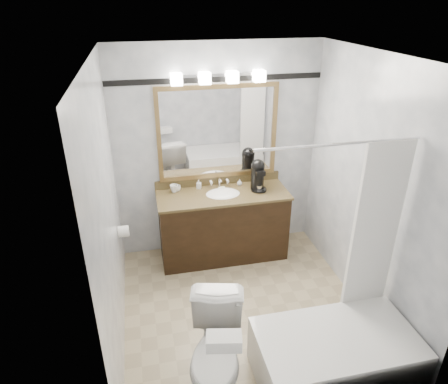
% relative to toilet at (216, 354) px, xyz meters
% --- Properties ---
extents(room, '(2.42, 2.62, 2.52)m').
position_rel_toilet_xyz_m(room, '(0.45, 0.83, 0.86)').
color(room, tan).
rests_on(room, ground).
extents(vanity, '(1.53, 0.58, 0.97)m').
position_rel_toilet_xyz_m(vanity, '(0.45, 1.85, 0.05)').
color(vanity, black).
rests_on(vanity, ground).
extents(mirror, '(1.40, 0.04, 1.10)m').
position_rel_toilet_xyz_m(mirror, '(0.45, 2.11, 1.11)').
color(mirror, olive).
rests_on(mirror, room).
extents(vanity_light_bar, '(1.02, 0.14, 0.12)m').
position_rel_toilet_xyz_m(vanity_light_bar, '(0.45, 2.06, 1.74)').
color(vanity_light_bar, silver).
rests_on(vanity_light_bar, room).
extents(accent_stripe, '(2.40, 0.01, 0.06)m').
position_rel_toilet_xyz_m(accent_stripe, '(0.45, 2.12, 1.71)').
color(accent_stripe, black).
rests_on(accent_stripe, room).
extents(bathtub, '(1.30, 0.75, 1.96)m').
position_rel_toilet_xyz_m(bathtub, '(1.01, -0.07, -0.11)').
color(bathtub, white).
rests_on(bathtub, ground).
extents(tp_roll, '(0.11, 0.12, 0.12)m').
position_rel_toilet_xyz_m(tp_roll, '(-0.69, 1.50, 0.31)').
color(tp_roll, white).
rests_on(tp_roll, room).
extents(toilet, '(0.60, 0.84, 0.78)m').
position_rel_toilet_xyz_m(toilet, '(0.00, 0.00, 0.00)').
color(toilet, white).
rests_on(toilet, ground).
extents(tissue_box, '(0.26, 0.17, 0.10)m').
position_rel_toilet_xyz_m(tissue_box, '(0.00, -0.29, 0.44)').
color(tissue_box, white).
rests_on(tissue_box, toilet).
extents(coffee_maker, '(0.19, 0.24, 0.36)m').
position_rel_toilet_xyz_m(coffee_maker, '(0.88, 1.89, 0.65)').
color(coffee_maker, black).
rests_on(coffee_maker, vanity).
extents(cup_left, '(0.11, 0.11, 0.07)m').
position_rel_toilet_xyz_m(cup_left, '(-0.06, 2.03, 0.50)').
color(cup_left, white).
rests_on(cup_left, vanity).
extents(cup_right, '(0.11, 0.11, 0.09)m').
position_rel_toilet_xyz_m(cup_right, '(-0.09, 2.01, 0.50)').
color(cup_right, white).
rests_on(cup_right, vanity).
extents(soap_bottle_a, '(0.07, 0.07, 0.11)m').
position_rel_toilet_xyz_m(soap_bottle_a, '(0.20, 2.04, 0.52)').
color(soap_bottle_a, white).
rests_on(soap_bottle_a, vanity).
extents(soap_bottle_b, '(0.08, 0.08, 0.08)m').
position_rel_toilet_xyz_m(soap_bottle_b, '(0.70, 2.02, 0.50)').
color(soap_bottle_b, white).
rests_on(soap_bottle_b, vanity).
extents(soap_bar, '(0.08, 0.05, 0.02)m').
position_rel_toilet_xyz_m(soap_bar, '(0.47, 1.97, 0.47)').
color(soap_bar, beige).
rests_on(soap_bar, vanity).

